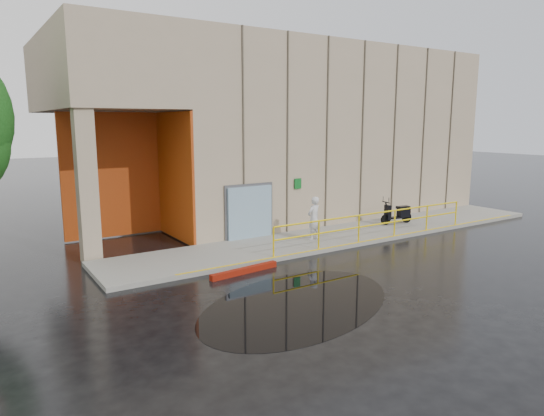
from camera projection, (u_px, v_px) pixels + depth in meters
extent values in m
plane|color=black|center=(348.00, 284.00, 13.81)|extent=(120.00, 120.00, 0.00)
cube|color=gray|center=(348.00, 234.00, 19.65)|extent=(20.00, 3.00, 0.15)
cube|color=tan|center=(296.00, 133.00, 25.41)|extent=(16.00, 10.00, 8.00)
cube|color=tan|center=(96.00, 74.00, 19.62)|extent=(4.00, 10.00, 3.00)
cube|color=tan|center=(87.00, 187.00, 15.66)|extent=(0.60, 0.60, 5.00)
cube|color=#B44910|center=(111.00, 175.00, 19.08)|extent=(3.80, 0.15, 4.90)
cube|color=#B44910|center=(175.00, 176.00, 18.68)|extent=(0.10, 3.50, 4.90)
cube|color=#8FAEC3|center=(250.00, 212.00, 18.57)|extent=(1.90, 0.10, 2.00)
cube|color=#5B5B60|center=(249.00, 212.00, 18.64)|extent=(2.10, 0.06, 2.20)
cube|color=#0D5E1E|center=(298.00, 184.00, 19.69)|extent=(0.32, 0.04, 0.42)
cylinder|color=yellow|center=(378.00, 213.00, 18.48)|extent=(9.50, 0.06, 0.06)
cylinder|color=yellow|center=(377.00, 224.00, 18.56)|extent=(9.50, 0.06, 0.06)
imported|color=silver|center=(314.00, 218.00, 18.32)|extent=(0.68, 0.53, 1.65)
cylinder|color=black|center=(386.00, 220.00, 21.11)|extent=(0.46, 0.16, 0.45)
cylinder|color=black|center=(407.00, 218.00, 21.55)|extent=(0.46, 0.16, 0.45)
cube|color=maroon|center=(244.00, 271.00, 14.79)|extent=(2.41, 0.44, 0.18)
cube|color=black|center=(298.00, 303.00, 12.35)|extent=(7.16, 5.74, 0.01)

